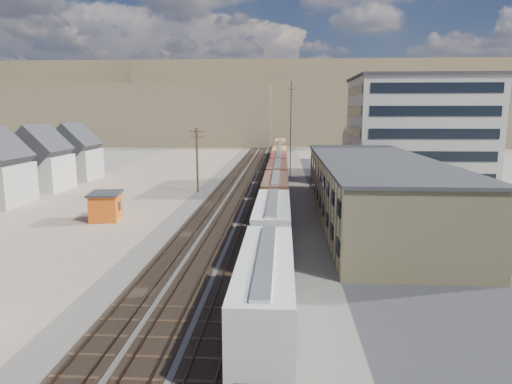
# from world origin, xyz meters

# --- Properties ---
(ground) EXTENTS (300.00, 300.00, 0.00)m
(ground) POSITION_xyz_m (0.00, 0.00, 0.00)
(ground) COLOR #6B6356
(ground) RESTS_ON ground
(ballast_bed) EXTENTS (18.00, 200.00, 0.06)m
(ballast_bed) POSITION_xyz_m (0.00, 50.00, 0.03)
(ballast_bed) COLOR #4C4742
(ballast_bed) RESTS_ON ground
(dirt_yard) EXTENTS (24.00, 180.00, 0.03)m
(dirt_yard) POSITION_xyz_m (-20.00, 40.00, 0.01)
(dirt_yard) COLOR #846D5B
(dirt_yard) RESTS_ON ground
(asphalt_lot) EXTENTS (26.00, 120.00, 0.04)m
(asphalt_lot) POSITION_xyz_m (22.00, 35.00, 0.02)
(asphalt_lot) COLOR #232326
(asphalt_lot) RESTS_ON ground
(rail_tracks) EXTENTS (11.40, 200.00, 0.24)m
(rail_tracks) POSITION_xyz_m (-0.55, 50.00, 0.11)
(rail_tracks) COLOR black
(rail_tracks) RESTS_ON ground
(freight_train) EXTENTS (3.00, 119.74, 4.46)m
(freight_train) POSITION_xyz_m (3.80, 50.06, 2.79)
(freight_train) COLOR black
(freight_train) RESTS_ON ground
(warehouse) EXTENTS (12.40, 40.40, 7.25)m
(warehouse) POSITION_xyz_m (14.98, 25.00, 3.65)
(warehouse) COLOR tan
(warehouse) RESTS_ON ground
(office_tower) EXTENTS (22.60, 18.60, 18.45)m
(office_tower) POSITION_xyz_m (27.95, 54.95, 9.26)
(office_tower) COLOR #9E998E
(office_tower) RESTS_ON ground
(utility_pole_north) EXTENTS (2.20, 0.32, 10.00)m
(utility_pole_north) POSITION_xyz_m (-8.50, 42.00, 5.30)
(utility_pole_north) COLOR #382619
(utility_pole_north) RESTS_ON ground
(radio_mast) EXTENTS (1.20, 0.16, 18.00)m
(radio_mast) POSITION_xyz_m (6.00, 60.00, 9.12)
(radio_mast) COLOR black
(radio_mast) RESTS_ON ground
(hills_north) EXTENTS (265.00, 80.00, 32.00)m
(hills_north) POSITION_xyz_m (0.17, 167.92, 14.10)
(hills_north) COLOR #726644
(hills_north) RESTS_ON ground
(maintenance_shed) EXTENTS (4.07, 4.91, 3.25)m
(maintenance_shed) POSITION_xyz_m (-15.74, 23.51, 1.67)
(maintenance_shed) COLOR #D15513
(maintenance_shed) RESTS_ON ground
(parked_car_blue) EXTENTS (4.80, 5.01, 1.32)m
(parked_car_blue) POSITION_xyz_m (20.58, 46.73, 0.66)
(parked_car_blue) COLOR navy
(parked_car_blue) RESTS_ON ground
(parked_car_far) EXTENTS (3.33, 5.04, 1.60)m
(parked_car_far) POSITION_xyz_m (28.81, 51.80, 0.80)
(parked_car_far) COLOR white
(parked_car_far) RESTS_ON ground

